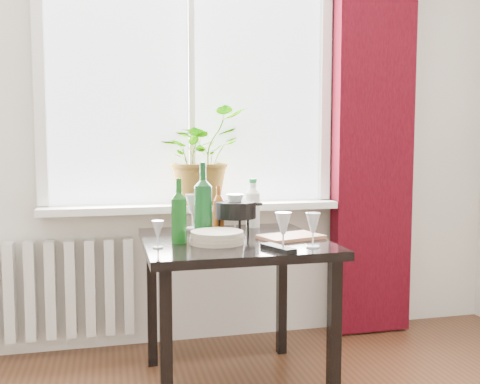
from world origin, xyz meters
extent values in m
cube|color=white|center=(0.00, 2.22, 1.60)|extent=(1.72, 0.08, 1.62)
cube|color=white|center=(0.00, 2.15, 0.82)|extent=(1.72, 0.20, 0.04)
cube|color=#35040C|center=(1.12, 2.12, 1.30)|extent=(0.50, 0.12, 2.56)
cube|color=silver|center=(-0.75, 2.18, 0.38)|extent=(0.80, 0.10, 0.55)
cube|color=black|center=(0.10, 1.55, 0.72)|extent=(0.85, 0.85, 0.04)
cube|color=black|center=(-0.27, 1.19, 0.35)|extent=(0.05, 0.05, 0.70)
cube|color=black|center=(-0.27, 1.92, 0.35)|extent=(0.05, 0.05, 0.70)
cube|color=black|center=(0.46, 1.19, 0.35)|extent=(0.05, 0.05, 0.70)
cube|color=black|center=(0.46, 1.92, 0.35)|extent=(0.05, 0.05, 0.70)
imported|color=#3C701D|center=(0.05, 2.17, 1.13)|extent=(0.67, 0.66, 0.56)
cylinder|color=#BBB09B|center=(0.00, 1.45, 0.77)|extent=(0.29, 0.29, 0.05)
cube|color=black|center=(0.22, 1.23, 0.75)|extent=(0.12, 0.19, 0.02)
cube|color=#A16748|center=(0.37, 1.49, 0.75)|extent=(0.33, 0.26, 0.02)
camera|label=1|loc=(-0.47, -0.91, 1.19)|focal=40.00mm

